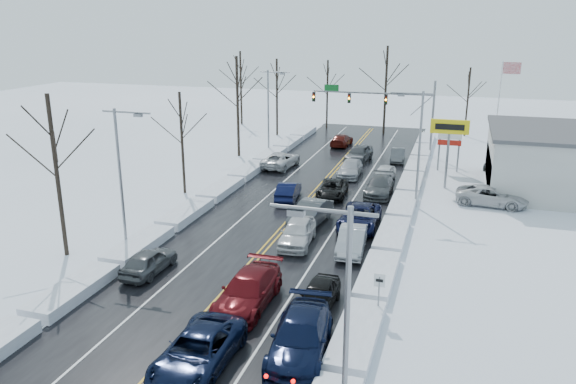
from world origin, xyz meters
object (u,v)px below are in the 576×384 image
(traffic_signal_mast, at_px, (385,103))
(flagpole, at_px, (501,101))
(tires_plus_sign, at_px, (449,131))
(oncoming_car_0, at_px, (288,199))

(traffic_signal_mast, height_order, flagpole, flagpole)
(tires_plus_sign, distance_m, oncoming_car_0, 14.88)
(traffic_signal_mast, height_order, tires_plus_sign, traffic_signal_mast)
(tires_plus_sign, height_order, oncoming_car_0, tires_plus_sign)
(traffic_signal_mast, relative_size, tires_plus_sign, 2.21)
(flagpole, bearing_deg, traffic_signal_mast, -170.27)
(traffic_signal_mast, distance_m, oncoming_car_0, 20.45)
(tires_plus_sign, height_order, flagpole, flagpole)
(flagpole, height_order, oncoming_car_0, flagpole)
(tires_plus_sign, relative_size, oncoming_car_0, 1.38)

